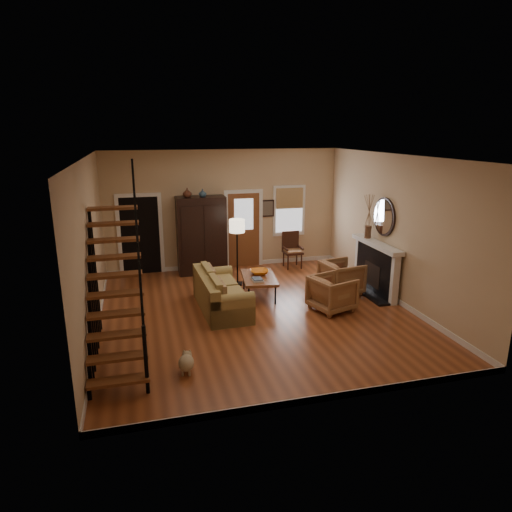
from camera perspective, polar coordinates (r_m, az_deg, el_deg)
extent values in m
plane|color=#964A26|center=(9.92, 0.03, -7.05)|extent=(7.00, 7.00, 0.00)
plane|color=white|center=(9.18, 0.04, 12.34)|extent=(7.00, 7.00, 0.00)
cube|color=#CEAE84|center=(12.76, -4.01, 5.75)|extent=(6.50, 0.04, 3.30)
cube|color=#CEAE84|center=(9.16, -20.02, 0.93)|extent=(0.04, 7.00, 3.30)
cube|color=#CEAE84|center=(10.70, 17.14, 3.18)|extent=(0.04, 7.00, 3.30)
cube|color=black|center=(12.81, -14.26, 2.61)|extent=(1.00, 0.36, 2.10)
cube|color=brown|center=(12.97, -1.56, 3.24)|extent=(0.90, 0.06, 2.10)
cube|color=silver|center=(13.23, 4.16, 5.66)|extent=(0.96, 0.06, 1.46)
cube|color=black|center=(11.31, 14.88, -1.62)|extent=(0.24, 1.60, 1.15)
cube|color=white|center=(11.12, 14.83, 1.43)|extent=(0.30, 1.95, 0.10)
cylinder|color=silver|center=(11.05, 15.65, 4.74)|extent=(0.05, 0.90, 0.90)
imported|color=#4C2619|center=(12.08, -8.60, 7.82)|extent=(0.24, 0.24, 0.25)
imported|color=#334C60|center=(12.13, -6.70, 7.83)|extent=(0.20, 0.20, 0.21)
imported|color=orange|center=(10.82, 0.42, -2.02)|extent=(0.44, 0.44, 0.11)
imported|color=brown|center=(10.06, 9.49, -4.61)|extent=(1.05, 1.04, 0.77)
imported|color=brown|center=(11.09, 10.64, -2.65)|extent=(0.99, 0.97, 0.80)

